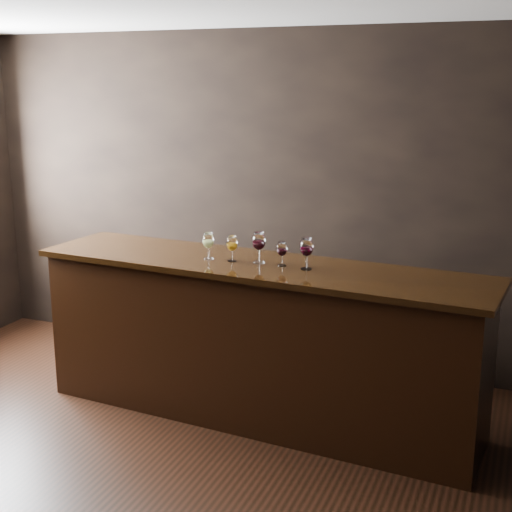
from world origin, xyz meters
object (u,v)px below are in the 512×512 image
at_px(glass_white, 208,241).
at_px(back_bar_shelf, 176,305).
at_px(glass_amber, 232,244).
at_px(glass_red_c, 306,248).
at_px(bar_counter, 258,344).
at_px(glass_red_b, 282,249).
at_px(glass_red_a, 259,242).

bearing_deg(glass_white, back_bar_shelf, 129.78).
relative_size(back_bar_shelf, glass_white, 12.48).
xyz_separation_m(glass_amber, glass_red_c, (0.55, -0.02, 0.02)).
bearing_deg(back_bar_shelf, bar_counter, -38.72).
bearing_deg(bar_counter, glass_red_b, 3.35).
distance_m(glass_white, glass_red_b, 0.55).
distance_m(bar_counter, glass_red_b, 0.73).
height_order(bar_counter, glass_white, glass_white).
distance_m(back_bar_shelf, glass_amber, 1.58).
xyz_separation_m(back_bar_shelf, glass_amber, (0.96, -0.93, 0.84)).
xyz_separation_m(glass_white, glass_red_b, (0.55, 0.01, -0.02)).
bearing_deg(back_bar_shelf, glass_amber, -44.10).
relative_size(back_bar_shelf, glass_red_c, 11.07).
bearing_deg(glass_red_b, back_bar_shelf, 145.15).
height_order(bar_counter, glass_amber, glass_amber).
bearing_deg(glass_red_a, bar_counter, -89.41).
distance_m(glass_red_a, glass_red_c, 0.36).
relative_size(glass_white, glass_red_c, 0.89).
relative_size(back_bar_shelf, glass_amber, 13.15).
bearing_deg(glass_red_a, glass_amber, -170.94).
height_order(glass_white, glass_amber, glass_white).
xyz_separation_m(bar_counter, glass_white, (-0.37, -0.01, 0.73)).
height_order(back_bar_shelf, glass_white, glass_white).
distance_m(back_bar_shelf, glass_red_a, 1.70).
bearing_deg(back_bar_shelf, glass_white, -50.22).
distance_m(glass_red_a, glass_red_b, 0.18).
xyz_separation_m(glass_amber, glass_red_b, (0.37, 0.01, -0.01)).
xyz_separation_m(bar_counter, glass_red_a, (-0.00, 0.02, 0.74)).
relative_size(glass_white, glass_red_b, 1.13).
bearing_deg(glass_white, glass_amber, 1.14).
relative_size(glass_amber, glass_red_b, 1.08).
bearing_deg(back_bar_shelf, glass_red_a, -38.06).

